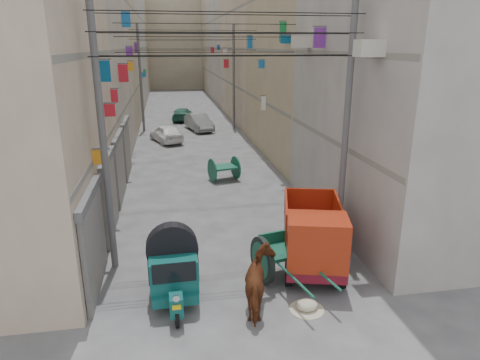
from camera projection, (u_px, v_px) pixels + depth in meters
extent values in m
cube|color=slate|center=(97.00, 150.00, 13.98)|extent=(0.25, 9.80, 0.18)
cube|color=slate|center=(87.00, 55.00, 13.07)|extent=(0.25, 9.80, 0.18)
cube|color=#AFA596|center=(46.00, 54.00, 22.84)|extent=(8.00, 12.00, 12.00)
cube|color=slate|center=(125.00, 105.00, 24.31)|extent=(0.25, 11.76, 0.18)
cube|color=slate|center=(120.00, 50.00, 23.41)|extent=(0.25, 11.76, 0.18)
cube|color=#B0A68B|center=(85.00, 38.00, 34.75)|extent=(8.00, 14.00, 14.00)
cube|color=slate|center=(137.00, 85.00, 36.52)|extent=(0.25, 13.72, 0.18)
cube|color=slate|center=(135.00, 49.00, 35.62)|extent=(0.25, 13.72, 0.18)
cube|color=slate|center=(132.00, 10.00, 34.71)|extent=(0.25, 13.72, 0.18)
cube|color=#A6A19B|center=(107.00, 50.00, 48.23)|extent=(8.00, 14.00, 11.80)
cube|color=slate|center=(144.00, 75.00, 49.68)|extent=(0.25, 13.72, 0.18)
cube|color=slate|center=(142.00, 48.00, 48.77)|extent=(0.25, 13.72, 0.18)
cube|color=slate|center=(140.00, 20.00, 47.87)|extent=(0.25, 13.72, 0.18)
cube|color=tan|center=(118.00, 43.00, 60.19)|extent=(8.00, 12.00, 13.50)
cube|color=slate|center=(148.00, 69.00, 61.89)|extent=(0.25, 11.76, 0.18)
cube|color=slate|center=(146.00, 47.00, 60.99)|extent=(0.25, 11.76, 0.18)
cube|color=slate|center=(145.00, 25.00, 60.08)|extent=(0.25, 11.76, 0.18)
cube|color=#A6A19B|center=(447.00, 44.00, 14.95)|extent=(8.00, 10.00, 13.00)
cube|color=slate|center=(335.00, 141.00, 15.31)|extent=(0.25, 9.80, 0.18)
cube|color=slate|center=(341.00, 54.00, 14.41)|extent=(0.25, 9.80, 0.18)
cube|color=tan|center=(330.00, 54.00, 25.43)|extent=(8.00, 12.00, 12.00)
cube|color=slate|center=(266.00, 102.00, 25.65)|extent=(0.25, 11.76, 0.18)
cube|color=slate|center=(267.00, 50.00, 24.74)|extent=(0.25, 11.76, 0.18)
cube|color=#C2AC92|center=(276.00, 39.00, 37.35)|extent=(8.00, 14.00, 14.00)
cube|color=slate|center=(233.00, 84.00, 37.86)|extent=(0.25, 13.72, 0.18)
cube|color=slate|center=(232.00, 48.00, 36.96)|extent=(0.25, 13.72, 0.18)
cube|color=slate|center=(232.00, 11.00, 36.05)|extent=(0.25, 13.72, 0.18)
cube|color=#AFA596|center=(247.00, 50.00, 50.83)|extent=(8.00, 14.00, 11.80)
cube|color=slate|center=(215.00, 74.00, 51.02)|extent=(0.25, 13.72, 0.18)
cube|color=slate|center=(214.00, 48.00, 50.11)|extent=(0.25, 13.72, 0.18)
cube|color=slate|center=(214.00, 20.00, 49.21)|extent=(0.25, 13.72, 0.18)
cube|color=#B0A68B|center=(230.00, 43.00, 62.79)|extent=(8.00, 12.00, 13.50)
cube|color=slate|center=(204.00, 68.00, 63.23)|extent=(0.25, 11.76, 0.18)
cube|color=slate|center=(204.00, 47.00, 62.32)|extent=(0.25, 11.76, 0.18)
cube|color=slate|center=(203.00, 25.00, 61.42)|extent=(0.25, 11.76, 0.18)
cube|color=#B0A68B|center=(174.00, 45.00, 68.14)|extent=(22.00, 10.00, 13.00)
cube|color=#454549|center=(94.00, 245.00, 11.58)|extent=(0.12, 3.00, 2.60)
cube|color=#515153|center=(89.00, 195.00, 11.14)|extent=(0.18, 3.20, 0.25)
cube|color=#454549|center=(110.00, 199.00, 15.05)|extent=(0.12, 3.00, 2.60)
cube|color=#515153|center=(107.00, 159.00, 14.62)|extent=(0.18, 3.20, 0.25)
cube|color=#454549|center=(120.00, 170.00, 18.53)|extent=(0.12, 3.00, 2.60)
cube|color=#515153|center=(118.00, 137.00, 18.09)|extent=(0.18, 3.20, 0.25)
cube|color=#454549|center=(127.00, 150.00, 22.10)|extent=(0.12, 3.00, 2.60)
cube|color=#515153|center=(125.00, 122.00, 21.66)|extent=(0.18, 3.20, 0.25)
cube|color=white|center=(225.00, 51.00, 39.11)|extent=(0.38, 0.08, 0.41)
cube|color=#188640|center=(145.00, 73.00, 45.47)|extent=(0.27, 0.08, 0.71)
cube|color=#FF9D1C|center=(100.00, 157.00, 12.51)|extent=(0.44, 0.08, 0.42)
cube|color=red|center=(123.00, 73.00, 20.76)|extent=(0.45, 0.08, 0.84)
cube|color=red|center=(212.00, 50.00, 49.09)|extent=(0.41, 0.08, 0.59)
cube|color=red|center=(110.00, 110.00, 15.37)|extent=(0.38, 0.08, 0.44)
cube|color=red|center=(226.00, 64.00, 38.76)|extent=(0.43, 0.08, 0.72)
cube|color=#0B4E7C|center=(219.00, 47.00, 44.06)|extent=(0.28, 0.08, 0.44)
cube|color=#1969B1|center=(126.00, 19.00, 23.91)|extent=(0.48, 0.08, 0.84)
cube|color=#1969B1|center=(143.00, 75.00, 42.13)|extent=(0.31, 0.08, 0.44)
cube|color=#1969B1|center=(261.00, 64.00, 24.95)|extent=(0.35, 0.08, 0.45)
cube|color=#1969B1|center=(250.00, 42.00, 27.99)|extent=(0.34, 0.08, 0.79)
cube|color=red|center=(114.00, 96.00, 17.40)|extent=(0.28, 0.08, 0.52)
cube|color=#712998|center=(136.00, 48.00, 33.41)|extent=(0.28, 0.08, 0.74)
cube|color=white|center=(264.00, 103.00, 25.14)|extent=(0.26, 0.08, 0.80)
cube|color=red|center=(320.00, 39.00, 15.50)|extent=(0.34, 0.08, 0.55)
cube|color=#0B4E7C|center=(103.00, 71.00, 13.81)|extent=(0.47, 0.08, 0.67)
cube|color=#712998|center=(129.00, 51.00, 25.50)|extent=(0.40, 0.08, 0.47)
cube|color=#FF9D1C|center=(130.00, 66.00, 26.24)|extent=(0.32, 0.08, 0.55)
cube|color=#0B4E7C|center=(286.00, 39.00, 19.59)|extent=(0.47, 0.08, 0.35)
cube|color=#188640|center=(283.00, 32.00, 20.28)|extent=(0.32, 0.08, 0.89)
cube|color=#712998|center=(319.00, 38.00, 15.41)|extent=(0.44, 0.08, 0.69)
cube|color=red|center=(89.00, 173.00, 12.17)|extent=(0.10, 3.20, 0.80)
cube|color=red|center=(119.00, 121.00, 20.62)|extent=(0.10, 3.20, 0.80)
cube|color=red|center=(135.00, 94.00, 31.90)|extent=(0.10, 3.20, 0.80)
cube|color=red|center=(142.00, 81.00, 43.17)|extent=(0.10, 3.20, 0.80)
cube|color=#0B4E7C|center=(357.00, 161.00, 13.49)|extent=(0.10, 3.20, 0.80)
cube|color=#712998|center=(282.00, 116.00, 21.94)|extent=(0.10, 3.20, 0.80)
cube|color=#188640|center=(242.00, 92.00, 33.22)|extent=(0.10, 3.20, 0.80)
cube|color=white|center=(222.00, 80.00, 44.49)|extent=(0.10, 3.20, 0.80)
cube|color=beige|center=(369.00, 48.00, 11.45)|extent=(0.70, 0.55, 0.45)
cube|color=beige|center=(301.00, 42.00, 17.03)|extent=(0.70, 0.55, 0.45)
cylinder|color=#515153|center=(103.00, 138.00, 11.94)|extent=(0.20, 0.20, 8.00)
cylinder|color=#515153|center=(346.00, 130.00, 13.11)|extent=(0.20, 0.20, 8.00)
cylinder|color=#515153|center=(141.00, 79.00, 32.61)|extent=(0.20, 0.20, 8.00)
cylinder|color=#515153|center=(234.00, 78.00, 33.78)|extent=(0.20, 0.20, 8.00)
cylinder|color=black|center=(232.00, 56.00, 11.39)|extent=(7.40, 0.02, 0.02)
cylinder|color=black|center=(232.00, 32.00, 11.21)|extent=(7.40, 0.02, 0.02)
cylinder|color=black|center=(232.00, 12.00, 11.06)|extent=(7.40, 0.02, 0.02)
cylinder|color=black|center=(227.00, 55.00, 12.33)|extent=(7.40, 0.02, 0.02)
cylinder|color=black|center=(227.00, 33.00, 12.15)|extent=(7.40, 0.02, 0.02)
cylinder|color=black|center=(227.00, 14.00, 12.00)|extent=(7.40, 0.02, 0.02)
cylinder|color=black|center=(208.00, 52.00, 17.50)|extent=(7.40, 0.02, 0.02)
cylinder|color=black|center=(208.00, 37.00, 17.32)|extent=(7.40, 0.02, 0.02)
cylinder|color=black|center=(207.00, 24.00, 17.17)|extent=(7.40, 0.02, 0.02)
cylinder|color=black|center=(194.00, 50.00, 25.01)|extent=(7.40, 0.02, 0.02)
cylinder|color=black|center=(194.00, 39.00, 24.83)|extent=(7.40, 0.02, 0.02)
cylinder|color=black|center=(194.00, 30.00, 24.68)|extent=(7.40, 0.02, 0.02)
cylinder|color=black|center=(187.00, 49.00, 32.53)|extent=(7.40, 0.02, 0.02)
cylinder|color=black|center=(187.00, 41.00, 32.35)|extent=(7.40, 0.02, 0.02)
cylinder|color=black|center=(186.00, 34.00, 32.20)|extent=(7.40, 0.02, 0.02)
cylinder|color=black|center=(177.00, 317.00, 10.23)|extent=(0.13, 0.52, 0.52)
cylinder|color=black|center=(155.00, 281.00, 11.78)|extent=(0.13, 0.52, 0.52)
cylinder|color=black|center=(192.00, 278.00, 11.97)|extent=(0.13, 0.52, 0.52)
cube|color=#0C4845|center=(174.00, 284.00, 11.30)|extent=(1.20, 1.79, 0.26)
cube|color=#0C4845|center=(176.00, 305.00, 10.19)|extent=(0.34, 0.43, 0.51)
cylinder|color=silver|center=(176.00, 298.00, 9.89)|extent=(0.17, 0.05, 0.17)
cube|color=gold|center=(177.00, 308.00, 9.94)|extent=(0.20, 0.03, 0.11)
cube|color=#0C4845|center=(173.00, 265.00, 11.19)|extent=(1.25, 1.61, 0.88)
cube|color=black|center=(174.00, 273.00, 10.36)|extent=(1.07, 0.08, 0.51)
cube|color=black|center=(149.00, 264.00, 11.05)|extent=(0.07, 1.11, 0.60)
cube|color=black|center=(196.00, 260.00, 11.27)|extent=(0.07, 1.11, 0.60)
cube|color=white|center=(176.00, 298.00, 10.55)|extent=(1.16, 0.08, 0.06)
cylinder|color=black|center=(262.00, 260.00, 12.09)|extent=(0.45, 1.35, 1.35)
cylinder|color=#124F39|center=(262.00, 260.00, 12.09)|extent=(0.40, 1.06, 1.05)
cylinder|color=#515153|center=(262.00, 260.00, 12.09)|extent=(0.25, 0.22, 0.17)
cylinder|color=black|center=(301.00, 252.00, 12.56)|extent=(0.45, 1.35, 1.35)
cylinder|color=#124F39|center=(301.00, 252.00, 12.56)|extent=(0.40, 1.06, 1.05)
cylinder|color=#515153|center=(301.00, 252.00, 12.56)|extent=(0.25, 0.22, 0.17)
cylinder|color=#515153|center=(282.00, 256.00, 12.32)|extent=(1.29, 0.37, 0.08)
cube|color=#124F39|center=(282.00, 250.00, 12.27)|extent=(1.23, 1.26, 0.10)
cube|color=#124F39|center=(274.00, 237.00, 12.63)|extent=(1.00, 0.30, 0.34)
cylinder|color=#124F39|center=(291.00, 275.00, 11.09)|extent=(0.57, 2.18, 0.07)
cylinder|color=#124F39|center=(316.00, 270.00, 11.38)|extent=(0.57, 2.18, 0.07)
cylinder|color=black|center=(289.00, 273.00, 12.00)|extent=(0.38, 0.76, 0.74)
cylinder|color=black|center=(287.00, 236.00, 14.33)|extent=(0.38, 0.76, 0.74)
cylinder|color=black|center=(341.00, 275.00, 11.88)|extent=(0.38, 0.76, 0.74)
cylinder|color=black|center=(331.00, 238.00, 14.21)|extent=(0.38, 0.76, 0.74)
cube|color=#5E0D1A|center=(312.00, 247.00, 13.03)|extent=(2.50, 3.97, 0.39)
cube|color=maroon|center=(317.00, 242.00, 11.58)|extent=(1.86, 1.54, 1.39)
cube|color=black|center=(319.00, 247.00, 11.05)|extent=(1.42, 0.43, 0.61)
cube|color=#5E0D1A|center=(311.00, 229.00, 13.53)|extent=(2.24, 2.80, 0.13)
cube|color=maroon|center=(286.00, 214.00, 13.45)|extent=(0.69, 2.39, 0.95)
cube|color=maroon|center=(338.00, 216.00, 13.31)|extent=(0.69, 2.39, 0.95)
cube|color=maroon|center=(309.00, 202.00, 14.52)|extent=(1.63, 0.49, 0.95)
cylinder|color=#124F39|center=(212.00, 171.00, 21.02)|extent=(0.36, 1.15, 1.17)
cylinder|color=#124F39|center=(236.00, 168.00, 21.52)|extent=(0.36, 1.15, 1.17)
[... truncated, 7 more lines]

